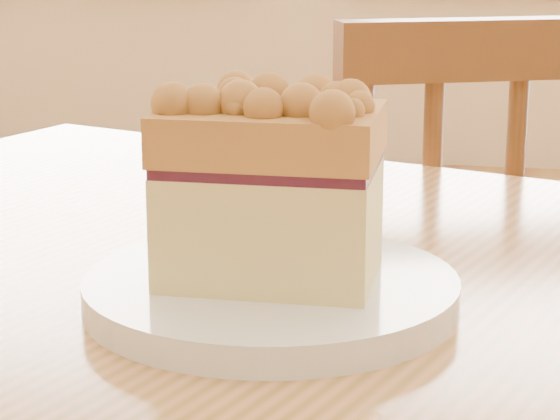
# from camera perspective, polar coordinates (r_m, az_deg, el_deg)

# --- Properties ---
(cafe_chair_main) EXTENTS (0.52, 0.52, 0.89)m
(cafe_chair_main) POSITION_cam_1_polar(r_m,az_deg,el_deg) (1.32, 9.02, -8.67)
(cafe_chair_main) COLOR brown
(cafe_chair_main) RESTS_ON ground
(plate) EXTENTS (0.22, 0.22, 0.02)m
(plate) POSITION_cam_1_polar(r_m,az_deg,el_deg) (0.65, -0.47, -4.33)
(plate) COLOR white
(plate) RESTS_ON cafe_table_main
(cake_slice) EXTENTS (0.13, 0.10, 0.12)m
(cake_slice) POSITION_cam_1_polar(r_m,az_deg,el_deg) (0.63, -0.45, 1.39)
(cake_slice) COLOR #FFEB90
(cake_slice) RESTS_ON plate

